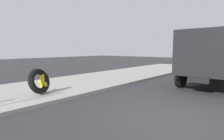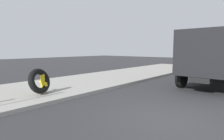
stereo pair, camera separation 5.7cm
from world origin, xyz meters
TOP-DOWN VIEW (x-y plane):
  - ground_plane at (0.00, 0.00)m, footprint 80.00×80.00m
  - sidewalk_curb at (0.00, 6.50)m, footprint 36.00×5.00m
  - fire_hydrant at (-0.88, 5.47)m, footprint 0.24×0.54m
  - loose_tire at (-1.13, 5.32)m, footprint 1.21×0.84m
  - dump_truck_gray at (7.04, 0.18)m, footprint 7.07×2.96m

SIDE VIEW (x-z plane):
  - ground_plane at x=0.00m, z-range 0.00..0.00m
  - sidewalk_curb at x=0.00m, z-range 0.00..0.15m
  - fire_hydrant at x=-0.88m, z-range 0.18..1.09m
  - loose_tire at x=-1.13m, z-range 0.15..1.28m
  - dump_truck_gray at x=7.04m, z-range 0.11..3.11m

